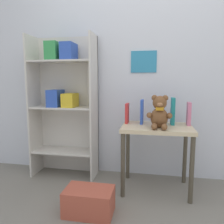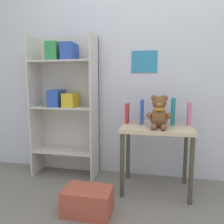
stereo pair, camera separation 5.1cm
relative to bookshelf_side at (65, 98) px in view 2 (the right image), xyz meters
name	(u,v)px [view 2 (the right image)]	position (x,y,z in m)	size (l,w,h in m)	color
wall_back	(150,62)	(0.90, 0.16, 0.39)	(4.80, 0.07, 2.50)	silver
bookshelf_side	(65,98)	(0.00, 0.00, 0.00)	(0.70, 0.30, 1.52)	beige
display_table	(157,137)	(1.00, -0.20, -0.34)	(0.65, 0.45, 0.63)	beige
teddy_bear	(159,113)	(1.01, -0.29, -0.10)	(0.22, 0.21, 0.29)	brown
book_standing_red	(127,113)	(0.70, -0.10, -0.14)	(0.03, 0.13, 0.20)	red
book_standing_blue	(142,112)	(0.85, -0.11, -0.12)	(0.02, 0.14, 0.24)	#2D51B7
book_standing_purple	(157,112)	(1.00, -0.11, -0.12)	(0.02, 0.10, 0.23)	purple
book_standing_teal	(173,111)	(1.14, -0.10, -0.10)	(0.03, 0.12, 0.26)	teal
book_standing_pink	(189,114)	(1.29, -0.11, -0.13)	(0.03, 0.10, 0.22)	#D17093
storage_bin	(88,201)	(0.48, -0.71, -0.76)	(0.38, 0.24, 0.20)	#AD4C38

